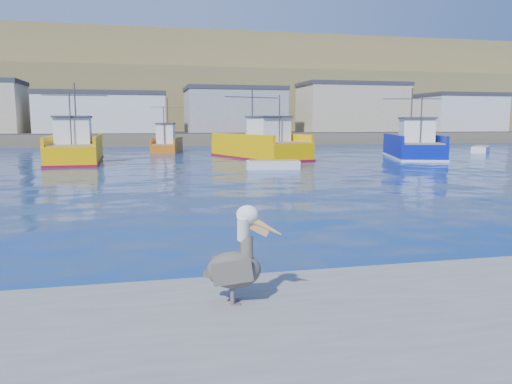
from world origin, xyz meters
TOP-DOWN VIEW (x-y plane):
  - ground at (0.00, 0.00)m, footprint 260.00×260.00m
  - dock_bollards at (0.60, -3.40)m, footprint 36.20×0.20m
  - far_shore at (0.00, 109.20)m, footprint 200.00×81.00m
  - trawler_yellow_a at (-9.70, 31.61)m, footprint 5.26×11.62m
  - trawler_yellow_b at (6.04, 32.35)m, footprint 7.41×12.49m
  - trawler_blue at (19.85, 29.86)m, footprint 7.26×11.66m
  - boat_orange at (-1.74, 43.62)m, footprint 3.85×7.21m
  - skiff_mid at (4.46, 21.82)m, footprint 3.78×1.71m
  - skiff_far at (31.26, 35.55)m, footprint 3.87×4.01m
  - pelican at (-3.00, -4.39)m, footprint 1.24×0.63m

SIDE VIEW (x-z plane):
  - ground at x=0.00m, z-range 0.00..0.00m
  - skiff_mid at x=4.46m, z-range -0.14..0.65m
  - skiff_far at x=31.26m, z-range -0.16..0.74m
  - dock_bollards at x=0.60m, z-range 0.50..0.80m
  - boat_orange at x=-1.74m, z-range -1.98..3.91m
  - trawler_blue at x=19.85m, z-range -2.21..4.26m
  - trawler_yellow_a at x=-9.70m, z-range -2.22..4.32m
  - trawler_yellow_b at x=6.04m, z-range -2.22..4.36m
  - pelican at x=-3.00m, z-range 0.39..1.91m
  - far_shore at x=0.00m, z-range -3.02..20.98m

